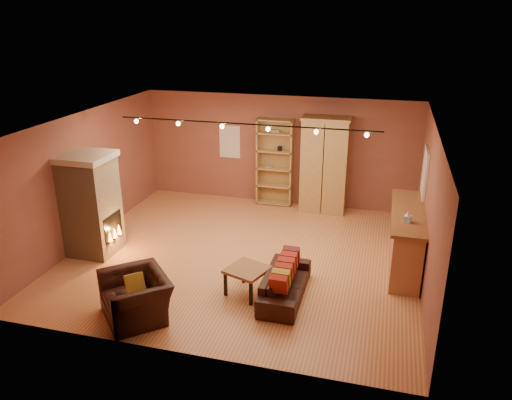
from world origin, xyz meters
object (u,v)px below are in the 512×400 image
(bookcase, at_px, (275,161))
(armchair, at_px, (135,290))
(loveseat, at_px, (285,278))
(coffee_table, at_px, (247,272))
(armoire, at_px, (324,165))
(bar_counter, at_px, (406,239))
(fireplace, at_px, (91,204))

(bookcase, relative_size, armchair, 1.69)
(loveseat, height_order, coffee_table, loveseat)
(bookcase, height_order, loveseat, bookcase)
(armchair, bearing_deg, coffee_table, 83.98)
(bookcase, distance_m, armoire, 1.30)
(armoire, distance_m, armchair, 6.01)
(loveseat, relative_size, armchair, 1.28)
(armoire, relative_size, coffee_table, 2.85)
(bar_counter, bearing_deg, armchair, -145.32)
(armchair, xyz_separation_m, coffee_table, (1.56, 1.17, -0.07))
(bookcase, relative_size, loveseat, 1.32)
(fireplace, relative_size, armchair, 1.60)
(coffee_table, bearing_deg, armoire, 80.24)
(loveseat, bearing_deg, bar_counter, -50.18)
(fireplace, height_order, coffee_table, fireplace)
(armchair, height_order, coffee_table, armchair)
(armoire, relative_size, bar_counter, 0.97)
(bar_counter, distance_m, loveseat, 2.67)
(bar_counter, distance_m, coffee_table, 3.25)
(armoire, distance_m, loveseat, 4.34)
(bookcase, bearing_deg, armchair, -100.16)
(fireplace, xyz_separation_m, armchair, (1.97, -1.96, -0.56))
(fireplace, relative_size, bar_counter, 0.86)
(coffee_table, bearing_deg, armchair, -143.01)
(bookcase, height_order, coffee_table, bookcase)
(bookcase, bearing_deg, coffee_table, -83.21)
(fireplace, distance_m, bar_counter, 6.34)
(coffee_table, bearing_deg, bookcase, 96.79)
(armchair, bearing_deg, bookcase, 126.83)
(armchair, bearing_deg, bar_counter, 81.67)
(bookcase, distance_m, bar_counter, 4.28)
(bookcase, distance_m, loveseat, 4.67)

